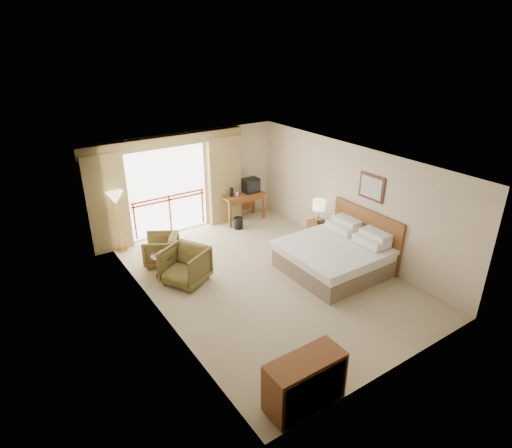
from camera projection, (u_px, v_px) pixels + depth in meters
floor at (267, 278)px, 9.68m from camera, size 7.00×7.00×0.00m
ceiling at (268, 162)px, 8.57m from camera, size 7.00×7.00×0.00m
wall_back at (194, 180)px, 11.77m from camera, size 5.00×0.00×5.00m
wall_front at (401, 301)px, 6.47m from camera, size 5.00×0.00×5.00m
wall_left at (157, 254)px, 7.85m from camera, size 0.00×7.00×7.00m
wall_right at (351, 200)px, 10.39m from camera, size 0.00×7.00×7.00m
balcony_door at (168, 191)px, 11.41m from camera, size 2.40×0.00×2.40m
balcony_railing at (169, 205)px, 11.56m from camera, size 2.09×0.03×1.02m
curtain_left at (107, 203)px, 10.46m from camera, size 1.00×0.26×2.50m
curtain_right at (224, 180)px, 12.13m from camera, size 1.00×0.26×2.50m
valance at (165, 142)px, 10.78m from camera, size 4.40×0.22×0.28m
hvac_vent at (234, 138)px, 12.00m from camera, size 0.50×0.04×0.50m
bed at (335, 256)px, 9.83m from camera, size 2.13×2.06×0.97m
headboard at (366, 235)px, 10.21m from camera, size 0.06×2.10×1.30m
framed_art at (372, 187)px, 9.72m from camera, size 0.04×0.72×0.60m
nightstand at (319, 232)px, 11.14m from camera, size 0.44×0.52×0.61m
table_lamp at (319, 205)px, 10.88m from camera, size 0.32×0.32×0.57m
phone at (322, 223)px, 10.86m from camera, size 0.22×0.18×0.09m
desk at (241, 199)px, 12.44m from camera, size 1.25×0.60×0.82m
tv at (251, 185)px, 12.39m from camera, size 0.45×0.36×0.41m
coffee_maker at (232, 192)px, 12.10m from camera, size 0.14×0.14×0.24m
cup at (237, 194)px, 12.17m from camera, size 0.08×0.08×0.11m
wastebasket at (238, 223)px, 12.04m from camera, size 0.32×0.32×0.33m
armchair_far at (163, 263)px, 10.29m from camera, size 1.07×1.06×0.72m
armchair_near at (186, 282)px, 9.52m from camera, size 1.21×1.20×0.82m
side_table at (163, 262)px, 9.57m from camera, size 0.50×0.50×0.54m
book at (162, 255)px, 9.50m from camera, size 0.29×0.30×0.02m
floor_lamp at (115, 200)px, 10.32m from camera, size 0.41×0.41×1.59m
dresser at (305, 382)px, 6.25m from camera, size 1.22×0.52×0.81m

